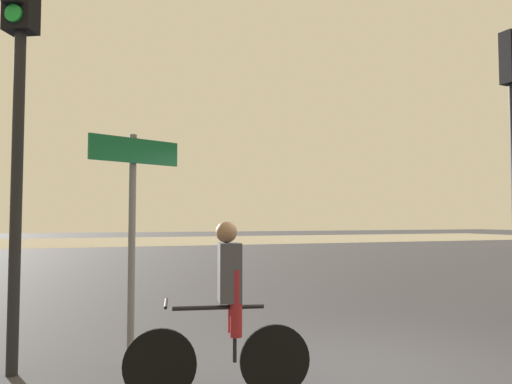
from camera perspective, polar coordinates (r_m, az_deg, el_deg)
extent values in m
plane|color=#333338|center=(5.76, 13.27, -19.57)|extent=(120.00, 120.00, 0.00)
cube|color=#9E937F|center=(38.70, -15.65, -5.44)|extent=(80.00, 16.00, 0.01)
cube|color=black|center=(9.78, 27.14, 13.44)|extent=(0.34, 0.27, 0.90)
cylinder|color=black|center=(5.92, -25.72, -0.91)|extent=(0.12, 0.12, 3.67)
cylinder|color=green|center=(6.20, -25.98, 17.90)|extent=(0.18, 0.12, 0.19)
cube|color=black|center=(6.23, -26.06, 18.90)|extent=(0.22, 0.19, 0.02)
cylinder|color=slate|center=(5.80, -14.03, -6.39)|extent=(0.08, 0.08, 2.60)
cube|color=#116038|center=(5.79, -13.62, 4.61)|extent=(1.03, 0.45, 0.28)
cylinder|color=black|center=(4.80, -10.94, -18.90)|extent=(0.66, 0.16, 0.66)
cylinder|color=black|center=(4.89, 2.16, -18.67)|extent=(0.66, 0.16, 0.66)
cylinder|color=black|center=(4.70, -4.30, -13.02)|extent=(0.83, 0.20, 0.04)
cylinder|color=black|center=(4.76, -2.44, -15.67)|extent=(0.04, 0.04, 0.55)
cylinder|color=black|center=(4.68, -10.24, -12.42)|extent=(0.12, 0.46, 0.03)
cylinder|color=maroon|center=(4.81, -2.58, -12.21)|extent=(0.11, 0.11, 0.60)
cylinder|color=maroon|center=(4.61, -2.28, -12.60)|extent=(0.11, 0.11, 0.60)
cube|color=#3F3F47|center=(4.67, -3.04, -9.14)|extent=(0.25, 0.33, 0.54)
sphere|color=#846047|center=(4.64, -3.40, -4.59)|extent=(0.20, 0.20, 0.20)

